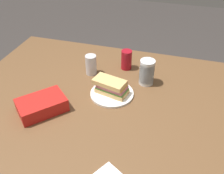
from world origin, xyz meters
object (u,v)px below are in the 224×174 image
object	(u,v)px
dining_table	(103,113)
soda_can_silver	(91,65)
sandwich	(111,87)
paper_plate	(112,93)
soda_can_red	(126,60)
chip_bag	(42,105)
plastic_cup_stack	(147,72)

from	to	relation	value
dining_table	soda_can_silver	distance (m)	0.31
sandwich	soda_can_silver	bearing A→B (deg)	-43.39
paper_plate	soda_can_red	distance (m)	0.29
paper_plate	soda_can_silver	size ratio (longest dim) A/B	1.93
dining_table	chip_bag	world-z (taller)	chip_bag
soda_can_silver	sandwich	bearing A→B (deg)	136.61
soda_can_silver	soda_can_red	bearing A→B (deg)	-148.30
dining_table	chip_bag	xyz separation A→B (m)	(0.27, 0.15, 0.12)
chip_bag	sandwich	bearing A→B (deg)	-10.75
sandwich	chip_bag	xyz separation A→B (m)	(0.30, 0.22, -0.02)
soda_can_red	chip_bag	size ratio (longest dim) A/B	0.53
chip_bag	plastic_cup_stack	bearing A→B (deg)	-7.89
chip_bag	soda_can_silver	world-z (taller)	soda_can_silver
paper_plate	soda_can_silver	world-z (taller)	soda_can_silver
dining_table	sandwich	size ratio (longest dim) A/B	7.79
paper_plate	soda_can_red	world-z (taller)	soda_can_red
dining_table	sandwich	xyz separation A→B (m)	(-0.02, -0.07, 0.13)
dining_table	soda_can_red	xyz separation A→B (m)	(-0.04, -0.35, 0.14)
soda_can_silver	chip_bag	bearing A→B (deg)	72.67
plastic_cup_stack	chip_bag	bearing A→B (deg)	39.78
sandwich	soda_can_silver	size ratio (longest dim) A/B	1.63
paper_plate	plastic_cup_stack	size ratio (longest dim) A/B	1.58
paper_plate	sandwich	distance (m)	0.05
soda_can_red	soda_can_silver	bearing A→B (deg)	31.70
paper_plate	soda_can_red	bearing A→B (deg)	-92.21
dining_table	soda_can_red	world-z (taller)	soda_can_red
paper_plate	plastic_cup_stack	world-z (taller)	plastic_cup_stack
plastic_cup_stack	paper_plate	bearing A→B (deg)	44.98
chip_bag	plastic_cup_stack	size ratio (longest dim) A/B	1.54
soda_can_red	plastic_cup_stack	world-z (taller)	plastic_cup_stack
paper_plate	plastic_cup_stack	distance (m)	0.23
chip_bag	soda_can_silver	bearing A→B (deg)	25.00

